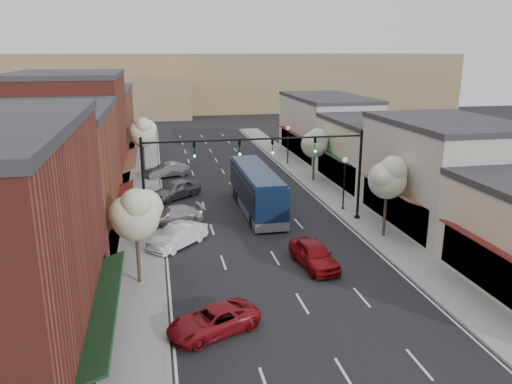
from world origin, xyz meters
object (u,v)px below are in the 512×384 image
tree_right_near (389,176)px  parked_car_c (172,216)px  signal_mast_right (330,163)px  lamp_post_near (344,175)px  tree_right_far (315,142)px  lamp_post_far (288,139)px  coach_bus (256,189)px  tree_left_far (143,132)px  parked_car_b (178,236)px  tree_left_near (136,213)px  parked_car_d (176,189)px  signal_mast_left (177,170)px  parked_car_e (167,170)px  parked_car_a (213,321)px  red_hatchback (314,254)px

tree_right_near → parked_car_c: 16.00m
signal_mast_right → lamp_post_near: signal_mast_right is taller
tree_right_far → lamp_post_far: size_ratio=1.22×
signal_mast_right → coach_bus: signal_mast_right is taller
parked_car_c → tree_right_near: bearing=55.5°
tree_left_far → lamp_post_far: size_ratio=1.38×
coach_bus → parked_car_b: coach_bus is taller
tree_right_near → tree_left_near: tree_right_near is taller
signal_mast_right → parked_car_b: (-11.53, -2.78, -3.87)m
parked_car_b → parked_car_d: bearing=131.8°
tree_right_far → coach_bus: 11.30m
signal_mast_left → tree_right_near: bearing=-16.2°
lamp_post_near → parked_car_b: lamp_post_near is taller
tree_right_far → tree_left_near: bearing=-129.7°
tree_right_near → parked_car_e: 25.52m
signal_mast_right → parked_car_e: signal_mast_right is taller
parked_car_d → parked_car_e: bearing=146.0°
tree_left_near → tree_left_far: 26.00m
signal_mast_left → parked_car_e: signal_mast_left is taller
tree_left_near → parked_car_a: (3.41, -5.78, -3.61)m
signal_mast_right → lamp_post_far: (2.18, 20.00, -1.62)m
coach_bus → parked_car_e: coach_bus is taller
parked_car_c → parked_car_d: bearing=162.4°
red_hatchback → parked_car_b: size_ratio=1.00×
tree_left_far → parked_car_d: tree_left_far is taller
tree_right_far → coach_bus: tree_right_far is taller
parked_car_a → lamp_post_near: bearing=119.0°
signal_mast_right → parked_car_b: 12.47m
tree_left_near → parked_car_a: size_ratio=1.29×
tree_right_far → lamp_post_near: (-0.55, -9.44, -0.99)m
tree_left_near → parked_car_d: tree_left_near is taller
signal_mast_left → parked_car_a: signal_mast_left is taller
signal_mast_right → tree_left_near: size_ratio=1.44×
tree_left_near → coach_bus: bearing=52.7°
lamp_post_far → parked_car_a: 36.20m
signal_mast_left → parked_car_a: bearing=-86.8°
tree_right_near → coach_bus: (-7.55, 7.87, -2.62)m
parked_car_d → tree_left_far: bearing=159.3°
parked_car_c → tree_left_far: bearing=174.9°
tree_left_near → parked_car_a: tree_left_near is taller
tree_right_near → parked_car_b: size_ratio=1.30×
tree_right_near → parked_car_a: bearing=-143.5°
parked_car_c → signal_mast_right: bearing=69.0°
signal_mast_right → parked_car_b: size_ratio=1.80×
parked_car_a → parked_car_d: (-0.65, 22.60, 0.21)m
tree_right_far → parked_car_d: 14.56m
tree_right_far → parked_car_e: 15.45m
tree_left_near → lamp_post_far: tree_left_near is taller
tree_left_near → red_hatchback: 10.84m
lamp_post_far → parked_car_e: bearing=-166.7°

